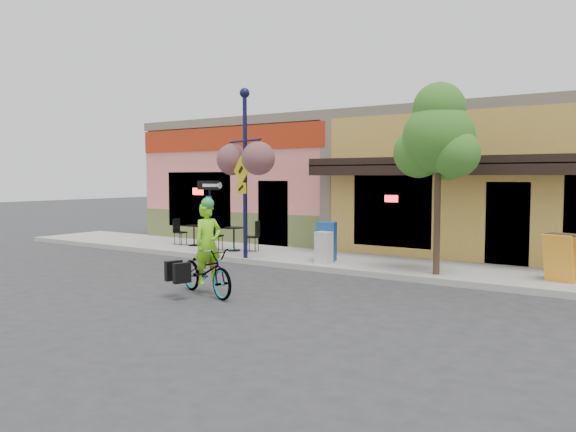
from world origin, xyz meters
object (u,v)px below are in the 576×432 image
object	(u,v)px
bicycle	(206,271)
lamp_post	(245,174)
newspaper_box_blue	(327,242)
one_way_sign	(210,217)
cyclist_rider	(208,255)
street_tree	(438,178)
newspaper_box_grey	(324,248)
building	(406,182)

from	to	relation	value
bicycle	lamp_post	xyz separation A→B (m)	(-1.97, 3.82, 2.02)
lamp_post	newspaper_box_blue	xyz separation A→B (m)	(2.20, 0.76, -1.84)
bicycle	one_way_sign	distance (m)	5.32
cyclist_rider	street_tree	bearing A→B (deg)	-20.37
newspaper_box_blue	newspaper_box_grey	size ratio (longest dim) A/B	1.27
cyclist_rider	street_tree	world-z (taller)	street_tree
newspaper_box_grey	street_tree	world-z (taller)	street_tree
lamp_post	newspaper_box_blue	world-z (taller)	lamp_post
lamp_post	newspaper_box_grey	xyz separation A→B (m)	(2.33, 0.36, -1.95)
building	newspaper_box_blue	xyz separation A→B (m)	(0.19, -6.09, -1.57)
cyclist_rider	newspaper_box_grey	world-z (taller)	cyclist_rider
bicycle	newspaper_box_grey	distance (m)	4.19
one_way_sign	newspaper_box_blue	xyz separation A→B (m)	(3.67, 0.58, -0.55)
building	newspaper_box_blue	size ratio (longest dim) A/B	17.18
lamp_post	street_tree	world-z (taller)	lamp_post
building	lamp_post	xyz separation A→B (m)	(-2.01, -6.85, 0.27)
cyclist_rider	one_way_sign	distance (m)	5.32
newspaper_box_blue	street_tree	world-z (taller)	street_tree
one_way_sign	newspaper_box_grey	xyz separation A→B (m)	(3.81, 0.18, -0.66)
street_tree	bicycle	bearing A→B (deg)	-129.08
one_way_sign	newspaper_box_blue	size ratio (longest dim) A/B	2.04
lamp_post	cyclist_rider	bearing A→B (deg)	-43.55
bicycle	newspaper_box_grey	bearing A→B (deg)	13.27
lamp_post	street_tree	xyz separation A→B (m)	(5.36, 0.37, -0.12)
lamp_post	one_way_sign	bearing A→B (deg)	-168.38
cyclist_rider	newspaper_box_blue	size ratio (longest dim) A/B	1.56
one_way_sign	bicycle	bearing A→B (deg)	-53.38
building	one_way_sign	world-z (taller)	building
lamp_post	building	bearing A→B (deg)	92.27
cyclist_rider	bicycle	bearing A→B (deg)	108.29
building	newspaper_box_blue	world-z (taller)	building
one_way_sign	street_tree	size ratio (longest dim) A/B	0.48
lamp_post	newspaper_box_blue	size ratio (longest dim) A/B	4.48
building	newspaper_box_grey	world-z (taller)	building
building	one_way_sign	size ratio (longest dim) A/B	8.42
newspaper_box_grey	lamp_post	bearing A→B (deg)	-172.49
lamp_post	newspaper_box_grey	size ratio (longest dim) A/B	5.67
newspaper_box_blue	street_tree	xyz separation A→B (m)	(3.17, -0.39, 1.72)
building	bicycle	bearing A→B (deg)	-90.24
lamp_post	newspaper_box_grey	bearing A→B (deg)	27.34
building	newspaper_box_grey	distance (m)	6.71
newspaper_box_blue	newspaper_box_grey	world-z (taller)	newspaper_box_blue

